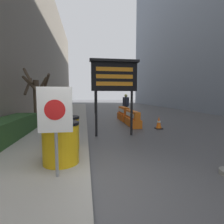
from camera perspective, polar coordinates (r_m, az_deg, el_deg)
name	(u,v)px	position (r m, az deg, el deg)	size (l,w,h in m)	color
ground_plane	(91,187)	(3.54, -6.91, -23.18)	(120.00, 120.00, 0.00)	#474749
building_left_facade	(31,26)	(14.17, -24.92, 24.17)	(0.40, 50.40, 12.70)	gray
hedge_strip	(0,132)	(6.67, -32.81, -5.54)	(0.90, 5.38, 0.71)	#284C23
bare_tree	(36,96)	(9.81, -23.52, 4.82)	(1.39, 1.51, 2.91)	#4C3D2D
barrel_drum_foreground	(61,143)	(4.14, -16.39, -9.54)	(0.82, 0.82, 0.94)	yellow
barrel_drum_middle	(65,133)	(5.13, -15.17, -6.62)	(0.82, 0.82, 0.94)	yellow
warning_sign	(55,116)	(3.34, -18.03, -1.21)	(0.62, 0.08, 1.68)	gray
message_board	(114,77)	(7.28, 0.74, 11.24)	(2.00, 0.36, 3.13)	black
jersey_barrier_orange_near	(132,119)	(9.83, 6.63, -2.31)	(0.50, 2.03, 0.84)	orange
jersey_barrier_orange_far	(124,114)	(11.98, 3.80, -0.78)	(0.54, 2.00, 0.90)	orange
traffic_cone_near	(159,123)	(9.18, 15.04, -3.42)	(0.35, 0.35, 0.63)	black
traffic_light_near_curb	(95,79)	(16.37, -5.60, 10.58)	(0.28, 0.44, 4.39)	#2D2D30
pedestrian_worker	(126,104)	(13.66, 4.54, 2.77)	(0.43, 0.54, 1.79)	#514C42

